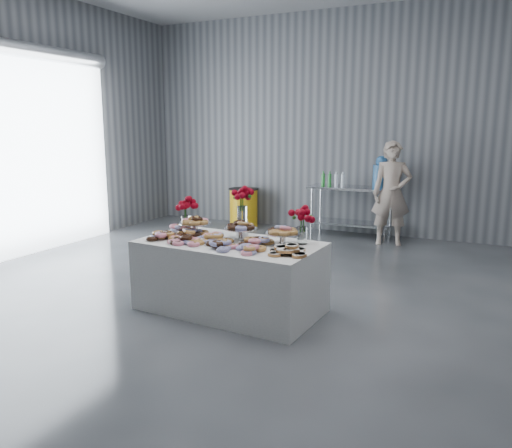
{
  "coord_description": "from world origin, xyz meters",
  "views": [
    {
      "loc": [
        2.49,
        -4.53,
        1.95
      ],
      "look_at": [
        0.13,
        0.39,
        0.88
      ],
      "focal_mm": 35.0,
      "sensor_mm": 36.0,
      "label": 1
    }
  ],
  "objects_px": {
    "water_jug": "(381,174)",
    "trash_barrel": "(244,207)",
    "person": "(392,193)",
    "display_table": "(230,276)",
    "prep_table": "(351,202)"
  },
  "relations": [
    {
      "from": "person",
      "to": "trash_barrel",
      "type": "distance_m",
      "value": 2.95
    },
    {
      "from": "display_table",
      "to": "water_jug",
      "type": "height_order",
      "value": "water_jug"
    },
    {
      "from": "display_table",
      "to": "water_jug",
      "type": "distance_m",
      "value": 4.27
    },
    {
      "from": "display_table",
      "to": "water_jug",
      "type": "xyz_separation_m",
      "value": [
        0.71,
        4.14,
        0.77
      ]
    },
    {
      "from": "display_table",
      "to": "water_jug",
      "type": "relative_size",
      "value": 3.43
    },
    {
      "from": "person",
      "to": "water_jug",
      "type": "bearing_deg",
      "value": 114.9
    },
    {
      "from": "prep_table",
      "to": "person",
      "type": "distance_m",
      "value": 0.84
    },
    {
      "from": "water_jug",
      "to": "person",
      "type": "relative_size",
      "value": 0.32
    },
    {
      "from": "prep_table",
      "to": "water_jug",
      "type": "height_order",
      "value": "water_jug"
    },
    {
      "from": "display_table",
      "to": "trash_barrel",
      "type": "height_order",
      "value": "trash_barrel"
    },
    {
      "from": "trash_barrel",
      "to": "person",
      "type": "bearing_deg",
      "value": -5.92
    },
    {
      "from": "water_jug",
      "to": "trash_barrel",
      "type": "xyz_separation_m",
      "value": [
        -2.65,
        0.0,
        -0.77
      ]
    },
    {
      "from": "water_jug",
      "to": "trash_barrel",
      "type": "bearing_deg",
      "value": 180.0
    },
    {
      "from": "water_jug",
      "to": "person",
      "type": "distance_m",
      "value": 0.49
    },
    {
      "from": "water_jug",
      "to": "trash_barrel",
      "type": "height_order",
      "value": "water_jug"
    }
  ]
}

